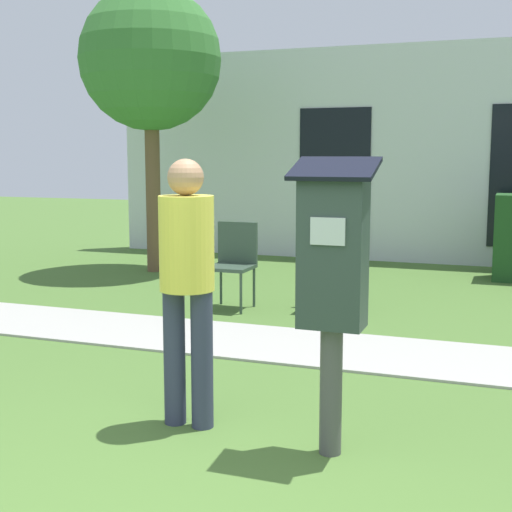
{
  "coord_description": "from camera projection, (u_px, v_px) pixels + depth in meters",
  "views": [
    {
      "loc": [
        1.25,
        -2.31,
        1.6
      ],
      "look_at": [
        -0.09,
        1.32,
        1.05
      ],
      "focal_mm": 50.0,
      "sensor_mm": 36.0,
      "label": 1
    }
  ],
  "objects": [
    {
      "name": "outdoor_chair_left",
      "position": [
        234.0,
        258.0,
        7.47
      ],
      "size": [
        0.44,
        0.44,
        0.9
      ],
      "rotation": [
        0.0,
        0.0,
        0.42
      ],
      "color": "#334738",
      "rests_on": "ground"
    },
    {
      "name": "outdoor_chair_middle",
      "position": [
        331.0,
        259.0,
        7.37
      ],
      "size": [
        0.44,
        0.44,
        0.9
      ],
      "rotation": [
        0.0,
        0.0,
        0.35
      ],
      "color": "#334738",
      "rests_on": "ground"
    },
    {
      "name": "building_facade",
      "position": [
        430.0,
        155.0,
        10.45
      ],
      "size": [
        10.0,
        0.26,
        3.2
      ],
      "color": "silver",
      "rests_on": "ground"
    },
    {
      "name": "parking_meter",
      "position": [
        333.0,
        268.0,
        3.72
      ],
      "size": [
        0.44,
        0.31,
        1.59
      ],
      "color": "#4C4C4C",
      "rests_on": "ground"
    },
    {
      "name": "sidewalk",
      "position": [
        348.0,
        351.0,
        5.83
      ],
      "size": [
        12.0,
        1.1,
        0.02
      ],
      "color": "#A3A099",
      "rests_on": "ground"
    },
    {
      "name": "tree",
      "position": [
        150.0,
        61.0,
        9.48
      ],
      "size": [
        1.9,
        1.9,
        3.82
      ],
      "color": "brown",
      "rests_on": "ground"
    },
    {
      "name": "person_standing",
      "position": [
        187.0,
        272.0,
        4.13
      ],
      "size": [
        0.32,
        0.32,
        1.58
      ],
      "rotation": [
        0.0,
        0.0,
        -0.63
      ],
      "color": "#333851",
      "rests_on": "ground"
    }
  ]
}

